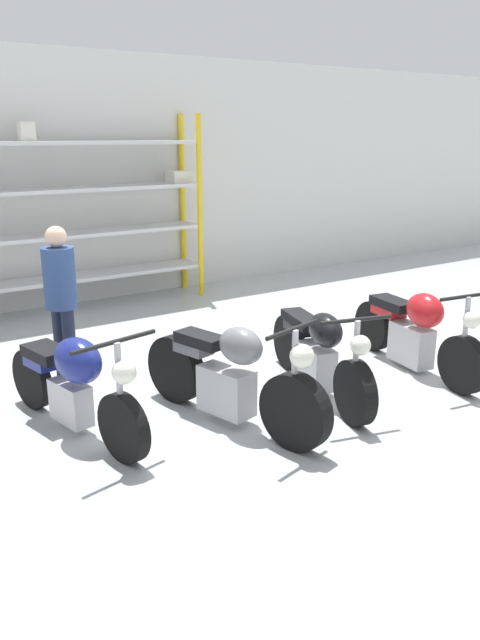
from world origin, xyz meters
name	(u,v)px	position (x,y,z in m)	size (l,w,h in m)	color
ground_plane	(263,399)	(0.00, 0.00, 0.00)	(30.00, 30.00, 0.00)	#B2B7B7
back_wall	(85,180)	(0.00, 4.53, 1.80)	(30.00, 0.08, 3.60)	silver
shelving_rack	(41,211)	(-0.78, 4.17, 1.44)	(4.64, 0.63, 2.75)	yellow
motorcycle_blue	(73,381)	(-1.73, 0.32, 0.47)	(0.77, 1.98, 0.99)	black
motorcycle_grey	(231,377)	(-0.52, -0.25, 0.43)	(0.80, 2.03, 1.02)	black
motorcycle_black	(318,352)	(0.56, -0.14, 0.42)	(0.81, 2.01, 0.96)	black
motorcycle_red	(415,331)	(1.84, -0.22, 0.43)	(0.63, 2.02, 0.99)	black
person_browsing	(61,292)	(-1.40, 1.54, 0.94)	(0.39, 0.39, 1.60)	#1E2338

